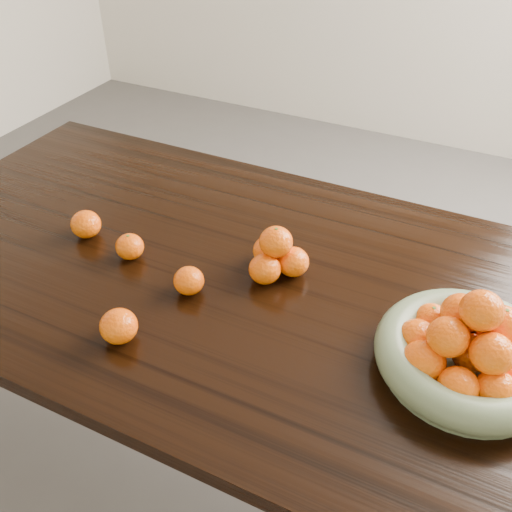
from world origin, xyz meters
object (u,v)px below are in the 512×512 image
at_px(dining_table, 254,304).
at_px(orange_pyramid, 276,255).
at_px(fruit_bowl, 468,352).
at_px(loose_orange_0, 130,247).

relative_size(dining_table, orange_pyramid, 13.47).
height_order(dining_table, fruit_bowl, fruit_bowl).
relative_size(fruit_bowl, loose_orange_0, 5.16).
xyz_separation_m(fruit_bowl, loose_orange_0, (-0.81, 0.01, -0.02)).
distance_m(dining_table, loose_orange_0, 0.34).
relative_size(dining_table, fruit_bowl, 5.51).
relative_size(dining_table, loose_orange_0, 28.45).
bearing_deg(loose_orange_0, dining_table, 12.49).
xyz_separation_m(dining_table, fruit_bowl, (0.51, -0.08, 0.14)).
height_order(fruit_bowl, loose_orange_0, fruit_bowl).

